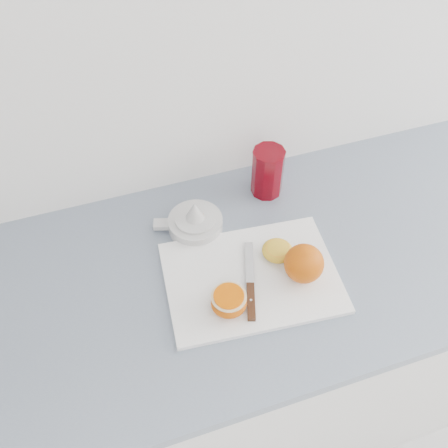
% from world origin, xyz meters
% --- Properties ---
extents(counter, '(2.48, 0.64, 0.89)m').
position_xyz_m(counter, '(0.01, 1.70, 0.45)').
color(counter, white).
rests_on(counter, ground).
extents(cutting_board, '(0.40, 0.30, 0.01)m').
position_xyz_m(cutting_board, '(-0.00, 1.66, 0.90)').
color(cutting_board, white).
rests_on(cutting_board, counter).
extents(whole_orange, '(0.09, 0.09, 0.09)m').
position_xyz_m(whole_orange, '(0.10, 1.62, 0.95)').
color(whole_orange, '#C66900').
rests_on(whole_orange, cutting_board).
extents(half_orange, '(0.08, 0.08, 0.05)m').
position_xyz_m(half_orange, '(-0.07, 1.60, 0.93)').
color(half_orange, '#C66900').
rests_on(half_orange, cutting_board).
extents(squeezed_shell, '(0.07, 0.07, 0.03)m').
position_xyz_m(squeezed_shell, '(0.07, 1.69, 0.92)').
color(squeezed_shell, gold).
rests_on(squeezed_shell, cutting_board).
extents(paring_knife, '(0.08, 0.20, 0.01)m').
position_xyz_m(paring_knife, '(-0.02, 1.61, 0.91)').
color(paring_knife, '#432815').
rests_on(paring_knife, cutting_board).
extents(citrus_juicer, '(0.16, 0.13, 0.09)m').
position_xyz_m(citrus_juicer, '(-0.08, 1.84, 0.91)').
color(citrus_juicer, silver).
rests_on(citrus_juicer, counter).
extents(red_tumbler, '(0.08, 0.08, 0.13)m').
position_xyz_m(red_tumbler, '(0.13, 1.90, 0.95)').
color(red_tumbler, '#65010B').
rests_on(red_tumbler, counter).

